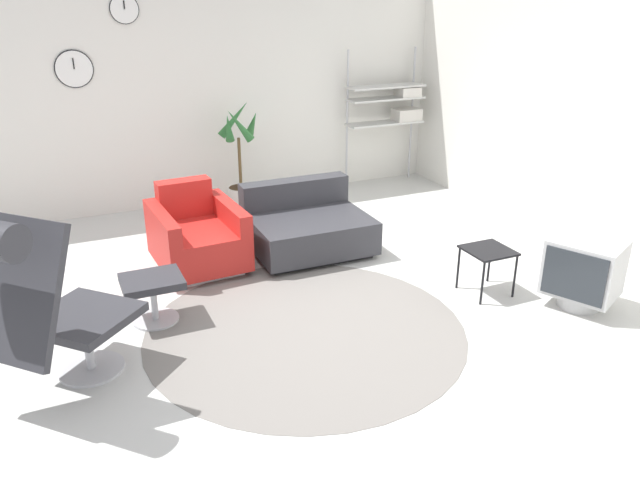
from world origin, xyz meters
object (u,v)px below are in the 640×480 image
(armchair_red, at_px, (197,238))
(couch_low, at_px, (307,227))
(lounge_chair, at_px, (32,289))
(ottoman, at_px, (153,289))
(crt_television, at_px, (583,271))
(shelf_unit, at_px, (395,105))
(side_table, at_px, (488,255))
(potted_plant, at_px, (241,168))

(armchair_red, distance_m, couch_low, 1.09)
(lounge_chair, relative_size, ottoman, 2.88)
(crt_television, bearing_deg, lounge_chair, 58.58)
(crt_television, height_order, shelf_unit, shelf_unit)
(ottoman, xyz_separation_m, shelf_unit, (3.59, 2.51, 0.76))
(side_table, xyz_separation_m, potted_plant, (-1.22, 3.00, 0.13))
(lounge_chair, distance_m, side_table, 3.49)
(lounge_chair, xyz_separation_m, couch_low, (2.43, 1.61, -0.55))
(lounge_chair, relative_size, side_table, 3.30)
(couch_low, distance_m, side_table, 1.82)
(ottoman, bearing_deg, shelf_unit, 34.91)
(ottoman, relative_size, crt_television, 0.68)
(side_table, relative_size, shelf_unit, 0.23)
(ottoman, bearing_deg, crt_television, -20.09)
(lounge_chair, distance_m, crt_television, 4.05)
(shelf_unit, bearing_deg, couch_low, -139.48)
(crt_television, height_order, potted_plant, potted_plant)
(crt_television, bearing_deg, shelf_unit, -31.35)
(ottoman, height_order, shelf_unit, shelf_unit)
(armchair_red, distance_m, potted_plant, 1.70)
(ottoman, relative_size, couch_low, 0.41)
(armchair_red, bearing_deg, potted_plant, -124.97)
(lounge_chair, distance_m, couch_low, 2.97)
(potted_plant, bearing_deg, crt_television, -63.35)
(crt_television, distance_m, potted_plant, 3.94)
(potted_plant, bearing_deg, side_table, -67.79)
(crt_television, bearing_deg, couch_low, 12.27)
(ottoman, bearing_deg, potted_plant, 58.27)
(crt_television, bearing_deg, potted_plant, 1.18)
(ottoman, height_order, crt_television, crt_television)
(lounge_chair, height_order, side_table, lounge_chair)
(lounge_chair, distance_m, potted_plant, 3.83)
(ottoman, bearing_deg, couch_low, 27.16)
(ottoman, distance_m, side_table, 2.75)
(couch_low, relative_size, potted_plant, 0.91)
(potted_plant, xyz_separation_m, shelf_unit, (2.14, 0.16, 0.55))
(armchair_red, height_order, crt_television, armchair_red)
(lounge_chair, xyz_separation_m, ottoman, (0.78, 0.76, -0.51))
(ottoman, distance_m, crt_television, 3.42)
(shelf_unit, bearing_deg, crt_television, -95.87)
(ottoman, distance_m, shelf_unit, 4.45)
(ottoman, height_order, armchair_red, armchair_red)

